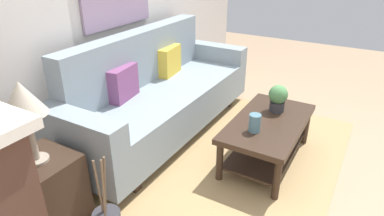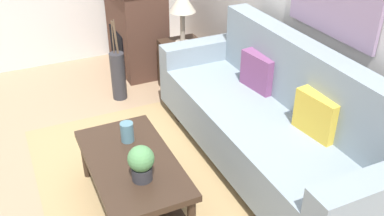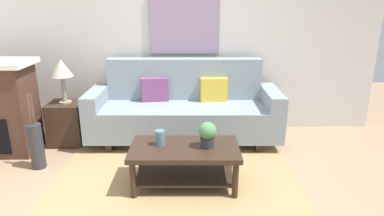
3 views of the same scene
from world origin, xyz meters
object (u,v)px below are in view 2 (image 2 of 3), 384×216
(throw_pillow_mustard, at_px, (317,115))
(table_lamp, at_px, (182,4))
(tabletop_vase, at_px, (127,132))
(floor_vase, at_px, (118,76))
(side_table, at_px, (183,67))
(coffee_table, at_px, (133,173))
(fireplace, at_px, (136,22))
(throw_pillow_plum, at_px, (259,72))
(couch, at_px, (269,121))
(potted_plant_tabletop, at_px, (141,162))

(throw_pillow_mustard, xyz_separation_m, table_lamp, (-1.95, -0.22, 0.31))
(tabletop_vase, xyz_separation_m, floor_vase, (-1.43, 0.33, -0.24))
(tabletop_vase, relative_size, side_table, 0.28)
(coffee_table, xyz_separation_m, table_lamp, (-1.58, 1.09, 0.68))
(side_table, height_order, floor_vase, side_table)
(tabletop_vase, relative_size, fireplace, 0.14)
(throw_pillow_mustard, xyz_separation_m, floor_vase, (-2.05, -0.94, -0.42))
(throw_pillow_plum, relative_size, tabletop_vase, 2.30)
(throw_pillow_plum, bearing_deg, table_lamp, -169.02)
(throw_pillow_plum, distance_m, coffee_table, 1.43)
(coffee_table, height_order, table_lamp, table_lamp)
(couch, distance_m, coffee_table, 1.20)
(side_table, xyz_separation_m, table_lamp, (0.00, 0.00, 0.71))
(side_table, bearing_deg, floor_vase, -98.49)
(throw_pillow_mustard, height_order, floor_vase, throw_pillow_mustard)
(throw_pillow_plum, xyz_separation_m, coffee_table, (0.43, -1.32, -0.37))
(table_lamp, bearing_deg, couch, 3.66)
(throw_pillow_plum, height_order, throw_pillow_mustard, same)
(potted_plant_tabletop, xyz_separation_m, fireplace, (-2.57, 0.82, 0.02))
(fireplace, bearing_deg, throw_pillow_mustard, 10.39)
(couch, relative_size, tabletop_vase, 15.91)
(side_table, distance_m, fireplace, 0.87)
(throw_pillow_plum, height_order, tabletop_vase, throw_pillow_plum)
(tabletop_vase, bearing_deg, couch, 79.11)
(couch, xyz_separation_m, fireplace, (-2.31, -0.37, 0.15))
(couch, bearing_deg, potted_plant_tabletop, -77.79)
(floor_vase, bearing_deg, potted_plant_tabletop, -11.20)
(throw_pillow_plum, relative_size, coffee_table, 0.33)
(throw_pillow_mustard, height_order, side_table, throw_pillow_mustard)
(throw_pillow_mustard, height_order, fireplace, fireplace)
(side_table, relative_size, table_lamp, 0.98)
(side_table, bearing_deg, throw_pillow_mustard, 6.54)
(potted_plant_tabletop, xyz_separation_m, table_lamp, (-1.80, 1.09, 0.42))
(couch, height_order, throw_pillow_mustard, couch)
(table_lamp, relative_size, fireplace, 0.49)
(throw_pillow_plum, relative_size, floor_vase, 0.68)
(floor_vase, bearing_deg, tabletop_vase, -13.01)
(table_lamp, bearing_deg, throw_pillow_plum, 10.98)
(coffee_table, bearing_deg, fireplace, 160.73)
(coffee_table, relative_size, potted_plant_tabletop, 4.20)
(couch, height_order, fireplace, fireplace)
(couch, relative_size, side_table, 4.45)
(couch, distance_m, table_lamp, 1.65)
(couch, height_order, side_table, couch)
(throw_pillow_plum, distance_m, throw_pillow_mustard, 0.80)
(table_lamp, bearing_deg, throw_pillow_mustard, 6.54)
(couch, bearing_deg, floor_vase, -153.87)
(fireplace, xyz_separation_m, floor_vase, (0.66, -0.44, -0.32))
(coffee_table, xyz_separation_m, fireplace, (-2.34, 0.82, 0.27))
(throw_pillow_mustard, relative_size, potted_plant_tabletop, 1.37)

